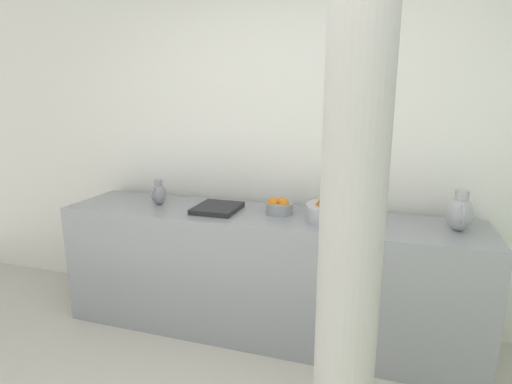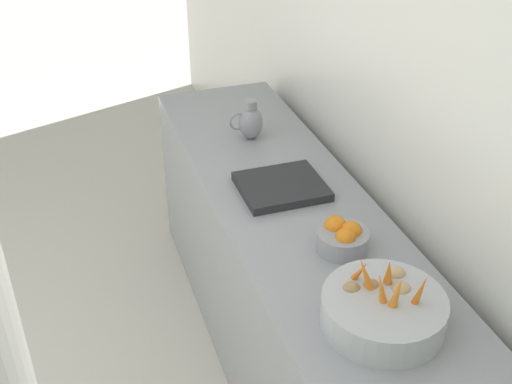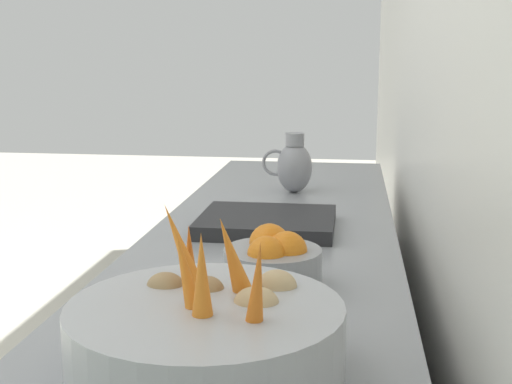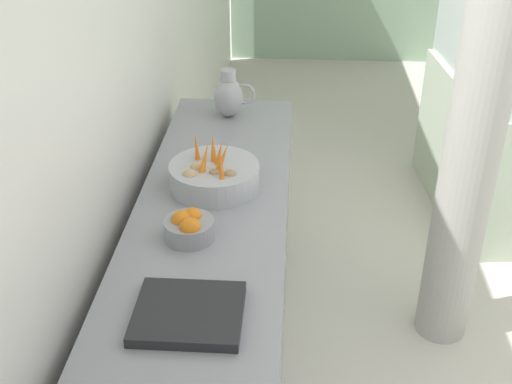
# 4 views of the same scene
# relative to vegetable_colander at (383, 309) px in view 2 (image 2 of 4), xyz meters

# --- Properties ---
(prep_counter) EXTENTS (0.62, 2.93, 0.90)m
(prep_counter) POSITION_rel_vegetable_colander_xyz_m (0.00, -0.49, -0.51)
(prep_counter) COLOR gray
(prep_counter) RESTS_ON ground_plane
(vegetable_colander) EXTENTS (0.38, 0.38, 0.24)m
(vegetable_colander) POSITION_rel_vegetable_colander_xyz_m (0.00, 0.00, 0.00)
(vegetable_colander) COLOR #ADAFB5
(vegetable_colander) RESTS_ON prep_counter
(orange_bowl) EXTENTS (0.19, 0.19, 0.11)m
(orange_bowl) POSITION_rel_vegetable_colander_xyz_m (-0.05, -0.39, -0.01)
(orange_bowl) COLOR gray
(orange_bowl) RESTS_ON prep_counter
(metal_pitcher_short) EXTENTS (0.16, 0.11, 0.19)m
(metal_pitcher_short) POSITION_rel_vegetable_colander_xyz_m (-0.01, -1.32, 0.03)
(metal_pitcher_short) COLOR gray
(metal_pitcher_short) RESTS_ON prep_counter
(counter_sink_basin) EXTENTS (0.34, 0.30, 0.04)m
(counter_sink_basin) POSITION_rel_vegetable_colander_xyz_m (0.02, -0.83, -0.04)
(counter_sink_basin) COLOR #232326
(counter_sink_basin) RESTS_ON prep_counter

